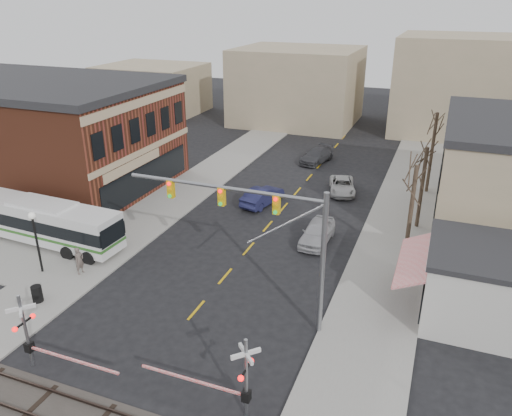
{
  "coord_description": "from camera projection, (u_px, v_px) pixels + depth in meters",
  "views": [
    {
      "loc": [
        11.8,
        -19.0,
        16.64
      ],
      "look_at": [
        0.78,
        9.45,
        3.5
      ],
      "focal_mm": 35.0,
      "sensor_mm": 36.0,
      "label": 1
    }
  ],
  "objects": [
    {
      "name": "car_d",
      "position": [
        316.0,
        156.0,
        53.24
      ],
      "size": [
        3.11,
        5.33,
        1.45
      ],
      "primitive_type": "imported",
      "rotation": [
        0.0,
        0.0,
        -0.23
      ],
      "color": "#37383C",
      "rests_on": "ground"
    },
    {
      "name": "tree_east_a",
      "position": [
        410.0,
        215.0,
        32.18
      ],
      "size": [
        0.28,
        0.28,
        6.75
      ],
      "color": "#382B21",
      "rests_on": "sidewalk_east"
    },
    {
      "name": "car_c",
      "position": [
        342.0,
        186.0,
        45.09
      ],
      "size": [
        3.28,
        5.08,
        1.3
      ],
      "primitive_type": "imported",
      "rotation": [
        0.0,
        0.0,
        0.26
      ],
      "color": "#B8B8B8",
      "rests_on": "ground"
    },
    {
      "name": "rr_crossing_west",
      "position": [
        33.0,
        334.0,
        23.36
      ],
      "size": [
        5.6,
        1.36,
        4.0
      ],
      "color": "gray",
      "rests_on": "ground"
    },
    {
      "name": "trash_bin",
      "position": [
        37.0,
        294.0,
        28.92
      ],
      "size": [
        0.6,
        0.6,
        1.0
      ],
      "primitive_type": "cylinder",
      "color": "black",
      "rests_on": "sidewalk_west"
    },
    {
      "name": "sidewalk_east",
      "position": [
        402.0,
        214.0,
        40.73
      ],
      "size": [
        5.0,
        60.0,
        0.12
      ],
      "primitive_type": "cube",
      "color": "gray",
      "rests_on": "ground"
    },
    {
      "name": "car_b",
      "position": [
        262.0,
        196.0,
        42.5
      ],
      "size": [
        2.62,
        4.94,
        1.55
      ],
      "primitive_type": "imported",
      "rotation": [
        0.0,
        0.0,
        2.92
      ],
      "color": "#191B3F",
      "rests_on": "ground"
    },
    {
      "name": "awning_shop",
      "position": [
        504.0,
        288.0,
        26.61
      ],
      "size": [
        9.74,
        6.2,
        4.3
      ],
      "color": "beige",
      "rests_on": "ground"
    },
    {
      "name": "traffic_signal_mast",
      "position": [
        267.0,
        225.0,
        25.41
      ],
      "size": [
        11.01,
        0.3,
        8.0
      ],
      "color": "gray",
      "rests_on": "ground"
    },
    {
      "name": "pedestrian_far",
      "position": [
        96.0,
        229.0,
        36.27
      ],
      "size": [
        0.9,
        0.81,
        1.51
      ],
      "primitive_type": "imported",
      "rotation": [
        0.0,
        0.0,
        0.38
      ],
      "color": "#35355D",
      "rests_on": "sidewalk_west"
    },
    {
      "name": "ground",
      "position": [
        179.0,
        331.0,
        26.77
      ],
      "size": [
        160.0,
        160.0,
        0.0
      ],
      "primitive_type": "plane",
      "color": "black",
      "rests_on": "ground"
    },
    {
      "name": "transit_bus",
      "position": [
        45.0,
        222.0,
        35.39
      ],
      "size": [
        12.04,
        3.18,
        3.07
      ],
      "color": "silver",
      "rests_on": "ground"
    },
    {
      "name": "rr_crossing_east",
      "position": [
        237.0,
        377.0,
        20.74
      ],
      "size": [
        5.6,
        1.36,
        4.0
      ],
      "color": "gray",
      "rests_on": "ground"
    },
    {
      "name": "street_lamp",
      "position": [
        34.0,
        230.0,
        31.08
      ],
      "size": [
        0.44,
        0.44,
        4.16
      ],
      "color": "black",
      "rests_on": "sidewalk_west"
    },
    {
      "name": "car_a",
      "position": [
        317.0,
        232.0,
        35.99
      ],
      "size": [
        1.9,
        4.71,
        1.61
      ],
      "primitive_type": "imported",
      "rotation": [
        0.0,
        0.0,
        -0.0
      ],
      "color": "#A7A7AC",
      "rests_on": "ground"
    },
    {
      "name": "pedestrian_near",
      "position": [
        79.0,
        261.0,
        31.67
      ],
      "size": [
        0.51,
        0.71,
        1.82
      ],
      "primitive_type": "imported",
      "rotation": [
        0.0,
        0.0,
        1.46
      ],
      "color": "#63564F",
      "rests_on": "sidewalk_west"
    },
    {
      "name": "brick_building",
      "position": [
        9.0,
        129.0,
        47.52
      ],
      "size": [
        30.4,
        15.4,
        9.6
      ],
      "color": "brown",
      "rests_on": "ground"
    },
    {
      "name": "sidewalk_west",
      "position": [
        195.0,
        185.0,
        47.03
      ],
      "size": [
        5.0,
        60.0,
        0.12
      ],
      "primitive_type": "cube",
      "color": "gray",
      "rests_on": "ground"
    },
    {
      "name": "tree_east_b",
      "position": [
        422.0,
        188.0,
        37.31
      ],
      "size": [
        0.28,
        0.28,
        6.3
      ],
      "color": "#382B21",
      "rests_on": "sidewalk_east"
    },
    {
      "name": "tree_east_c",
      "position": [
        432.0,
        153.0,
        43.92
      ],
      "size": [
        0.28,
        0.28,
        7.2
      ],
      "color": "#382B21",
      "rests_on": "sidewalk_east"
    }
  ]
}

